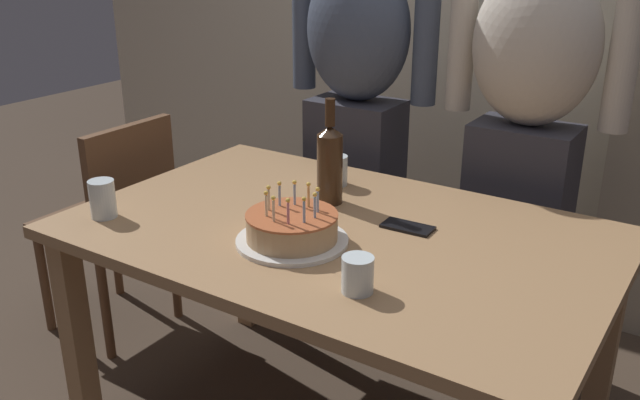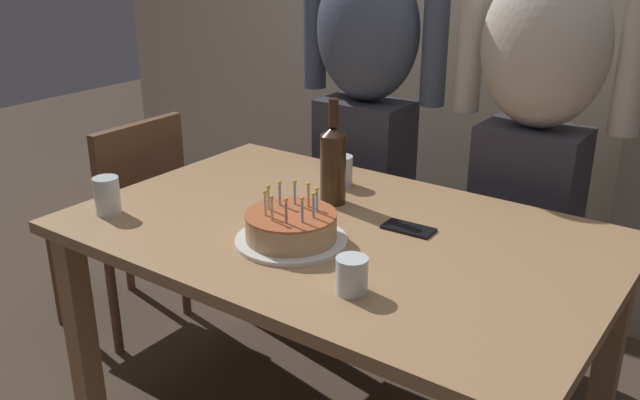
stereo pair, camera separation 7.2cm
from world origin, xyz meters
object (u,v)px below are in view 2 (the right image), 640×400
at_px(water_glass_near, 352,275).
at_px(wine_bottle, 333,163).
at_px(birthday_cake, 291,229).
at_px(person_man_bearded, 365,112).
at_px(person_woman_cardigan, 534,141).
at_px(dining_chair, 128,209).
at_px(water_glass_far, 107,196).
at_px(cell_phone, 408,228).
at_px(water_glass_side, 341,171).

relative_size(water_glass_near, wine_bottle, 0.27).
bearing_deg(birthday_cake, wine_bottle, 103.81).
distance_m(person_man_bearded, person_woman_cardigan, 0.65).
height_order(person_man_bearded, dining_chair, person_man_bearded).
distance_m(water_glass_far, cell_phone, 0.88).
height_order(water_glass_far, person_man_bearded, person_man_bearded).
height_order(birthday_cake, wine_bottle, wine_bottle).
distance_m(water_glass_far, wine_bottle, 0.67).
height_order(cell_phone, person_woman_cardigan, person_woman_cardigan).
distance_m(birthday_cake, cell_phone, 0.34).
bearing_deg(water_glass_far, person_man_bearded, 76.22).
relative_size(birthday_cake, water_glass_far, 2.70).
bearing_deg(birthday_cake, water_glass_far, -164.64).
relative_size(person_woman_cardigan, dining_chair, 1.90).
bearing_deg(wine_bottle, water_glass_near, -50.89).
xyz_separation_m(birthday_cake, person_man_bearded, (-0.31, 0.86, 0.09)).
distance_m(water_glass_far, person_man_bearded, 1.05).
bearing_deg(person_woman_cardigan, wine_bottle, 53.48).
bearing_deg(birthday_cake, person_man_bearded, 109.89).
height_order(birthday_cake, person_man_bearded, person_man_bearded).
bearing_deg(dining_chair, cell_phone, 90.32).
bearing_deg(water_glass_side, person_man_bearded, 112.11).
distance_m(water_glass_near, person_woman_cardigan, 1.00).
xyz_separation_m(water_glass_far, cell_phone, (0.78, 0.41, -0.05)).
distance_m(water_glass_near, wine_bottle, 0.57).
xyz_separation_m(person_man_bearded, dining_chair, (-0.69, -0.61, -0.36)).
bearing_deg(dining_chair, water_glass_far, 47.31).
xyz_separation_m(water_glass_side, wine_bottle, (0.07, -0.14, 0.08)).
xyz_separation_m(birthday_cake, water_glass_side, (-0.14, 0.45, 0.01)).
xyz_separation_m(water_glass_near, wine_bottle, (-0.35, 0.44, 0.08)).
bearing_deg(person_woman_cardigan, birthday_cake, 68.47).
xyz_separation_m(birthday_cake, person_woman_cardigan, (0.34, 0.86, 0.09)).
bearing_deg(water_glass_near, water_glass_far, -178.59).
relative_size(water_glass_side, dining_chair, 0.11).
bearing_deg(water_glass_far, birthday_cake, 15.36).
bearing_deg(person_woman_cardigan, dining_chair, 24.61).
height_order(water_glass_side, person_man_bearded, person_man_bearded).
distance_m(wine_bottle, dining_chair, 0.99).
bearing_deg(person_man_bearded, dining_chair, 41.78).
relative_size(water_glass_far, water_glass_side, 1.13).
distance_m(birthday_cake, dining_chair, 1.06).
height_order(water_glass_near, person_woman_cardigan, person_woman_cardigan).
relative_size(water_glass_side, wine_bottle, 0.30).
distance_m(person_woman_cardigan, dining_chair, 1.52).
distance_m(cell_phone, person_woman_cardigan, 0.63).
bearing_deg(wine_bottle, dining_chair, -176.69).
bearing_deg(cell_phone, dining_chair, 178.12).
bearing_deg(water_glass_near, cell_phone, 99.53).
bearing_deg(water_glass_far, water_glass_near, 1.41).
xyz_separation_m(water_glass_near, person_man_bearded, (-0.59, 1.00, 0.09)).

